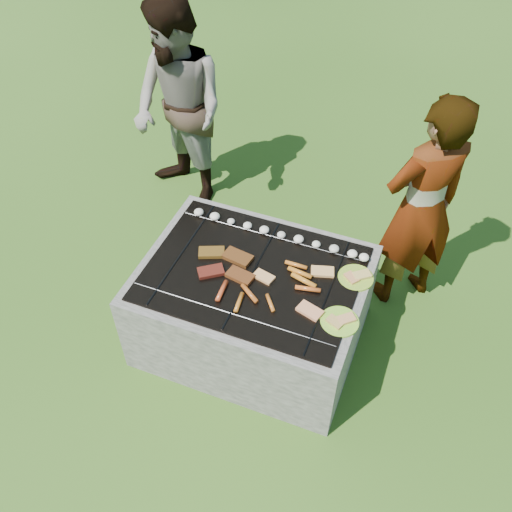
{
  "coord_description": "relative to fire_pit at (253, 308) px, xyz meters",
  "views": [
    {
      "loc": [
        0.83,
        -2.05,
        3.03
      ],
      "look_at": [
        0.0,
        0.05,
        0.7
      ],
      "focal_mm": 40.0,
      "sensor_mm": 36.0,
      "label": 1
    }
  ],
  "objects": [
    {
      "name": "bread_on_grate",
      "position": [
        0.3,
        -0.01,
        0.34
      ],
      "size": [
        0.46,
        0.41,
        0.02
      ],
      "color": "#F5B17D",
      "rests_on": "fire_pit"
    },
    {
      "name": "bystander",
      "position": [
        -1.02,
        1.12,
        0.52
      ],
      "size": [
        0.97,
        0.9,
        1.6
      ],
      "primitive_type": "imported",
      "rotation": [
        0.0,
        0.0,
        -0.49
      ],
      "color": "#9F9184",
      "rests_on": "ground"
    },
    {
      "name": "cook",
      "position": [
        0.8,
        0.73,
        0.48
      ],
      "size": [
        0.66,
        0.64,
        1.53
      ],
      "primitive_type": "imported",
      "rotation": [
        0.0,
        0.0,
        3.87
      ],
      "color": "gray",
      "rests_on": "ground"
    },
    {
      "name": "fire_pit",
      "position": [
        0.0,
        0.0,
        0.0
      ],
      "size": [
        1.3,
        1.0,
        0.62
      ],
      "color": "#A2988F",
      "rests_on": "ground"
    },
    {
      "name": "lawn",
      "position": [
        0.0,
        0.0,
        -0.28
      ],
      "size": [
        60.0,
        60.0,
        0.0
      ],
      "primitive_type": "plane",
      "color": "#294B12",
      "rests_on": "ground"
    },
    {
      "name": "plate_near",
      "position": [
        0.56,
        -0.16,
        0.33
      ],
      "size": [
        0.27,
        0.27,
        0.03
      ],
      "color": "#E2F93B",
      "rests_on": "fire_pit"
    },
    {
      "name": "sausages",
      "position": [
        0.16,
        -0.06,
        0.34
      ],
      "size": [
        0.53,
        0.46,
        0.03
      ],
      "color": "orange",
      "rests_on": "fire_pit"
    },
    {
      "name": "pork_slabs",
      "position": [
        -0.16,
        0.0,
        0.34
      ],
      "size": [
        0.4,
        0.3,
        0.02
      ],
      "color": "#95611B",
      "rests_on": "fire_pit"
    },
    {
      "name": "mushrooms",
      "position": [
        0.05,
        0.34,
        0.35
      ],
      "size": [
        1.13,
        0.07,
        0.04
      ],
      "color": "beige",
      "rests_on": "fire_pit"
    },
    {
      "name": "plate_far",
      "position": [
        0.56,
        0.18,
        0.33
      ],
      "size": [
        0.25,
        0.25,
        0.03
      ],
      "color": "#CCD733",
      "rests_on": "fire_pit"
    }
  ]
}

